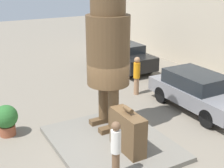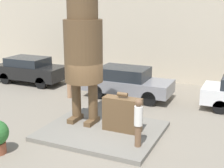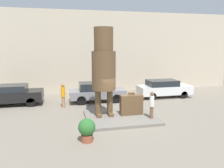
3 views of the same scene
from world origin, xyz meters
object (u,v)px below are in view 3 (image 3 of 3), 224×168
Objects in this scene: parked_car_black at (13,94)px; statue_figure at (104,65)px; giant_suitcase at (131,105)px; worker_hivis at (63,94)px; planter_pot at (87,129)px; parked_car_grey at (97,91)px; parked_car_white at (164,88)px; tourist at (152,104)px.

statue_figure is at bearing -35.71° from parked_car_black.
giant_suitcase is 0.81× the size of worker_hivis.
parked_car_black is at bearing 149.24° from giant_suitcase.
parked_car_black is (-7.75, 4.61, 0.03)m from giant_suitcase.
parked_car_black is 3.74× the size of planter_pot.
parked_car_grey is 7.40m from planter_pot.
parked_car_black is 2.32× the size of worker_hivis.
parked_car_white is at bearing 45.95° from giant_suitcase.
statue_figure is 4.80× the size of planter_pot.
worker_hivis is at bearing 143.46° from giant_suitcase.
parked_car_white is 8.61m from worker_hivis.
worker_hivis is at bearing -155.12° from parked_car_grey.
worker_hivis reaches higher than planter_pot.
statue_figure is 4.39m from planter_pot.
statue_figure is 1.22× the size of parked_car_grey.
tourist reaches higher than planter_pot.
parked_car_grey is (-2.46, 5.22, -0.22)m from tourist.
worker_hivis reaches higher than parked_car_white.
statue_figure reaches higher than parked_car_black.
statue_figure reaches higher than parked_car_white.
statue_figure reaches higher than giant_suitcase.
statue_figure is 7.87m from parked_car_black.
parked_car_black reaches higher than parked_car_white.
parked_car_grey reaches higher than parked_car_white.
parked_car_black is (-8.69, 5.57, -0.22)m from tourist.
giant_suitcase is (1.68, -0.25, -2.47)m from statue_figure.
giant_suitcase is 4.28m from planter_pot.
parked_car_black is 12.11m from parked_car_white.
planter_pot is at bearing -80.18° from worker_hivis.
worker_hivis is at bearing 99.82° from planter_pot.
statue_figure reaches higher than worker_hivis.
planter_pot is (4.67, -7.58, -0.20)m from parked_car_black.
parked_car_grey is at bearing -177.54° from parked_car_white.
statue_figure is 3.67× the size of giant_suitcase.
parked_car_grey is at bearing 24.88° from worker_hivis.
giant_suitcase is at bearing -70.38° from parked_car_grey.
parked_car_black is 0.95× the size of parked_car_grey.
parked_car_white is (5.88, 0.25, -0.03)m from parked_car_grey.
tourist reaches higher than parked_car_black.
tourist is 1.46× the size of planter_pot.
parked_car_white is 10.55m from planter_pot.
planter_pot is 6.12m from worker_hivis.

